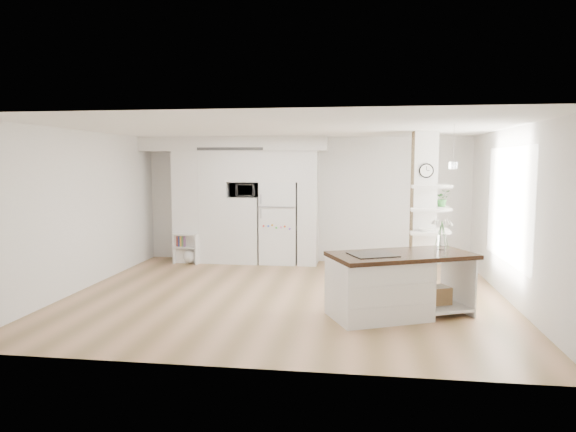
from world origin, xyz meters
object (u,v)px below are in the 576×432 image
object	(u,v)px
bookshelf	(188,250)
floor_plant_a	(461,268)
refrigerator	(279,223)
kitchen_island	(387,284)

from	to	relation	value
bookshelf	floor_plant_a	xyz separation A→B (m)	(5.46, -1.03, -0.03)
refrigerator	floor_plant_a	xyz separation A→B (m)	(3.52, -1.34, -0.61)
bookshelf	floor_plant_a	size ratio (longest dim) A/B	1.25
kitchen_island	floor_plant_a	distance (m)	2.71
refrigerator	bookshelf	world-z (taller)	refrigerator
refrigerator	bookshelf	bearing A→B (deg)	-170.94
floor_plant_a	refrigerator	bearing A→B (deg)	159.19
kitchen_island	bookshelf	size ratio (longest dim) A/B	3.39
bookshelf	floor_plant_a	world-z (taller)	bookshelf
bookshelf	floor_plant_a	bearing A→B (deg)	-3.24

